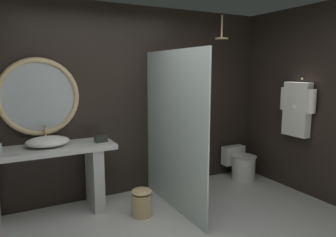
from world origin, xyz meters
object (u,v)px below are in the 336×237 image
(tissue_box, at_px, (101,139))
(toilet, at_px, (241,164))
(vessel_sink, at_px, (48,141))
(rain_shower_head, at_px, (222,36))
(round_wall_mirror, at_px, (39,97))
(waste_bin, at_px, (142,202))
(hanging_bathrobe, at_px, (297,107))

(tissue_box, height_order, toilet, tissue_box)
(vessel_sink, xyz_separation_m, toilet, (2.87, -0.07, -0.68))
(rain_shower_head, height_order, toilet, rain_shower_head)
(round_wall_mirror, relative_size, waste_bin, 2.78)
(vessel_sink, bearing_deg, round_wall_mirror, 100.43)
(toilet, bearing_deg, hanging_bathrobe, -67.97)
(toilet, bearing_deg, round_wall_mirror, 174.21)
(round_wall_mirror, bearing_deg, hanging_bathrobe, -18.06)
(vessel_sink, relative_size, waste_bin, 1.46)
(rain_shower_head, bearing_deg, toilet, 4.33)
(round_wall_mirror, height_order, rain_shower_head, rain_shower_head)
(tissue_box, relative_size, toilet, 0.27)
(hanging_bathrobe, distance_m, waste_bin, 2.47)
(hanging_bathrobe, distance_m, toilet, 1.28)
(tissue_box, xyz_separation_m, waste_bin, (0.35, -0.44, -0.72))
(round_wall_mirror, distance_m, toilet, 3.16)
(rain_shower_head, relative_size, hanging_bathrobe, 0.41)
(waste_bin, bearing_deg, vessel_sink, 152.33)
(round_wall_mirror, bearing_deg, toilet, -5.79)
(toilet, distance_m, waste_bin, 1.96)
(tissue_box, bearing_deg, vessel_sink, 174.29)
(hanging_bathrobe, xyz_separation_m, toilet, (-0.30, 0.75, -0.98))
(rain_shower_head, bearing_deg, round_wall_mirror, 172.24)
(toilet, bearing_deg, tissue_box, 179.81)
(hanging_bathrobe, height_order, toilet, hanging_bathrobe)
(vessel_sink, distance_m, round_wall_mirror, 0.55)
(rain_shower_head, bearing_deg, hanging_bathrobe, -42.51)
(tissue_box, height_order, rain_shower_head, rain_shower_head)
(tissue_box, relative_size, hanging_bathrobe, 0.18)
(tissue_box, xyz_separation_m, rain_shower_head, (1.78, -0.04, 1.32))
(tissue_box, bearing_deg, hanging_bathrobe, -16.53)
(rain_shower_head, bearing_deg, vessel_sink, 177.50)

